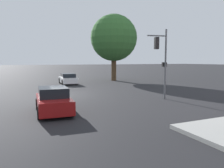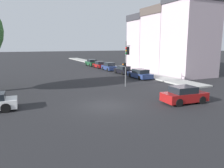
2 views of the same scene
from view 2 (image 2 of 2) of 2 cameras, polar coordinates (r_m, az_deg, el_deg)
ground_plane at (r=18.12m, az=-1.73°, el=-5.64°), size 300.00×300.00×0.00m
sidewalk_strip at (r=52.41m, az=-1.97°, el=4.93°), size 3.20×60.00×0.18m
rowhouse_backdrop at (r=40.58m, az=14.09°, el=11.05°), size 7.32×17.72×11.90m
traffic_signal at (r=25.41m, az=3.76°, el=6.82°), size 0.51×1.73×5.33m
crossing_car_1 at (r=19.75m, az=18.30°, el=-2.77°), size 3.92×2.05×1.45m
parked_car_0 at (r=32.70m, az=7.32°, el=2.61°), size 2.00×4.62×1.39m
parked_car_1 at (r=37.49m, az=2.97°, el=3.64°), size 1.84×4.13×1.36m
parked_car_2 at (r=42.46m, az=-0.74°, el=4.54°), size 1.86×4.15×1.56m
parked_car_3 at (r=47.08m, az=-3.20°, el=5.03°), size 1.92×4.15×1.43m
parked_car_4 at (r=51.82m, az=-5.33°, el=5.55°), size 2.05×4.75×1.54m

